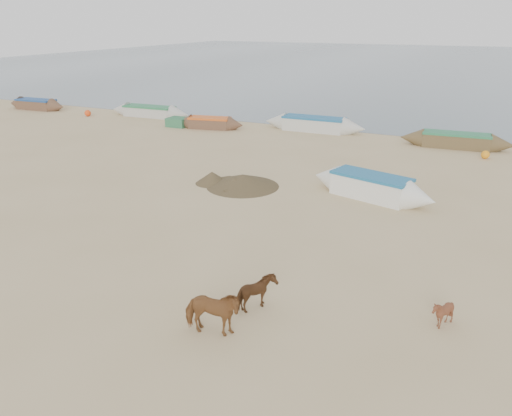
# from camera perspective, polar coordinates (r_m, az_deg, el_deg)

# --- Properties ---
(ground) EXTENTS (140.00, 140.00, 0.00)m
(ground) POSITION_cam_1_polar(r_m,az_deg,el_deg) (14.34, -6.89, -8.93)
(ground) COLOR tan
(ground) RESTS_ON ground
(sea) EXTENTS (160.00, 160.00, 0.00)m
(sea) POSITION_cam_1_polar(r_m,az_deg,el_deg) (92.97, 21.68, 15.12)
(sea) COLOR slate
(sea) RESTS_ON ground
(cow_adult) EXTENTS (1.55, 0.96, 1.21)m
(cow_adult) POSITION_cam_1_polar(r_m,az_deg,el_deg) (12.03, -5.08, -11.84)
(cow_adult) COLOR brown
(cow_adult) RESTS_ON ground
(calf_front) EXTENTS (0.85, 0.80, 0.76)m
(calf_front) POSITION_cam_1_polar(r_m,az_deg,el_deg) (13.21, 20.55, -11.17)
(calf_front) COLOR brown
(calf_front) RESTS_ON ground
(calf_right) EXTENTS (0.88, 1.01, 0.95)m
(calf_right) POSITION_cam_1_polar(r_m,az_deg,el_deg) (12.96, 0.11, -9.81)
(calf_right) COLOR #58351C
(calf_right) RESTS_ON ground
(near_canoe) EXTENTS (5.72, 2.72, 1.01)m
(near_canoe) POSITION_cam_1_polar(r_m,az_deg,el_deg) (21.44, 12.99, 2.44)
(near_canoe) COLOR white
(near_canoe) RESTS_ON ground
(debris_pile) EXTENTS (4.29, 4.29, 0.56)m
(debris_pile) POSITION_cam_1_polar(r_m,az_deg,el_deg) (22.41, -1.53, 3.17)
(debris_pile) COLOR brown
(debris_pile) RESTS_ON ground
(waterline_canoes) EXTENTS (50.51, 4.21, 0.95)m
(waterline_canoes) POSITION_cam_1_polar(r_m,az_deg,el_deg) (34.16, 2.37, 9.62)
(waterline_canoes) COLOR brown
(waterline_canoes) RESTS_ON ground
(beach_clutter) EXTENTS (45.39, 4.55, 0.64)m
(beach_clutter) POSITION_cam_1_polar(r_m,az_deg,el_deg) (31.10, 21.66, 6.80)
(beach_clutter) COLOR #316D46
(beach_clutter) RESTS_ON ground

